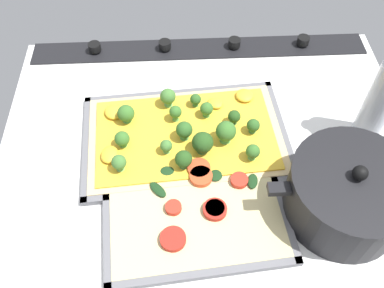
% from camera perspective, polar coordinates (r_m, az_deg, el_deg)
% --- Properties ---
extents(ground_plane, '(0.80, 0.68, 0.03)m').
position_cam_1_polar(ground_plane, '(0.80, 2.33, -2.25)').
color(ground_plane, white).
extents(stove_control_panel, '(0.77, 0.07, 0.03)m').
position_cam_1_polar(stove_control_panel, '(0.99, 1.05, 13.07)').
color(stove_control_panel, black).
rests_on(stove_control_panel, ground_plane).
extents(baking_tray_front, '(0.41, 0.28, 0.01)m').
position_cam_1_polar(baking_tray_front, '(0.81, -0.89, 0.76)').
color(baking_tray_front, slate).
rests_on(baking_tray_front, ground_plane).
extents(broccoli_pizza, '(0.38, 0.25, 0.06)m').
position_cam_1_polar(broccoli_pizza, '(0.79, -0.93, 1.43)').
color(broccoli_pizza, '#D3B77F').
rests_on(broccoli_pizza, baking_tray_front).
extents(baking_tray_back, '(0.33, 0.26, 0.01)m').
position_cam_1_polar(baking_tray_back, '(0.72, 0.41, -9.34)').
color(baking_tray_back, slate).
rests_on(baking_tray_back, ground_plane).
extents(veggie_pizza_back, '(0.30, 0.23, 0.02)m').
position_cam_1_polar(veggie_pizza_back, '(0.72, 0.56, -8.77)').
color(veggie_pizza_back, '#C9BB82').
rests_on(veggie_pizza_back, baking_tray_back).
extents(cooking_pot, '(0.27, 0.20, 0.13)m').
position_cam_1_polar(cooking_pot, '(0.73, 20.57, -6.43)').
color(cooking_pot, black).
rests_on(cooking_pot, ground_plane).
extents(oil_bottle, '(0.05, 0.05, 0.23)m').
position_cam_1_polar(oil_bottle, '(0.82, 24.48, 5.41)').
color(oil_bottle, '#B7BCC6').
rests_on(oil_bottle, ground_plane).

